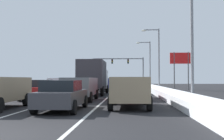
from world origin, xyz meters
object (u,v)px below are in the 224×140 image
object	(u,v)px
suv_gray_center_lane_second	(80,87)
street_lamp_right_mid	(157,54)
street_lamp_right_far	(148,60)
suv_red_right_lane_second	(128,86)
suv_green_center_lane_fifth	(105,83)
sedan_red_left_lane_second	(39,90)
sedan_black_left_lane_fourth	(76,85)
box_truck_center_lane_third	(93,76)
suv_tan_right_lane_nearest	(130,89)
sedan_black_right_lane_fourth	(126,85)
sedan_maroon_right_lane_fifth	(127,84)
suv_navy_center_lane_fourth	(104,83)
suv_white_left_lane_third	(63,84)
street_lamp_right_near	(187,34)
sedan_charcoal_center_lane_nearest	(62,95)
roadside_sign_right	(181,62)
traffic_light_gantry	(125,64)
sedan_white_right_lane_third	(128,87)
suv_maroon_left_lane_fifth	(83,83)

from	to	relation	value
suv_gray_center_lane_second	street_lamp_right_mid	bearing A→B (deg)	69.29
street_lamp_right_mid	street_lamp_right_far	xyz separation A→B (m)	(-0.52, 9.97, -0.26)
suv_red_right_lane_second	suv_green_center_lane_fifth	world-z (taller)	same
sedan_red_left_lane_second	sedan_black_left_lane_fourth	distance (m)	13.95
box_truck_center_lane_third	sedan_red_left_lane_second	xyz separation A→B (m)	(-3.37, -6.64, -1.14)
sedan_black_left_lane_fourth	suv_tan_right_lane_nearest	bearing A→B (deg)	-70.40
box_truck_center_lane_third	street_lamp_right_far	xyz separation A→B (m)	(7.17, 22.74, 3.18)
sedan_black_right_lane_fourth	box_truck_center_lane_third	world-z (taller)	box_truck_center_lane_third
sedan_maroon_right_lane_fifth	suv_navy_center_lane_fourth	bearing A→B (deg)	-118.20
sedan_black_right_lane_fourth	suv_green_center_lane_fifth	xyz separation A→B (m)	(-3.36, 6.96, 0.25)
suv_red_right_lane_second	street_lamp_right_mid	world-z (taller)	street_lamp_right_mid
box_truck_center_lane_third	suv_white_left_lane_third	xyz separation A→B (m)	(-3.17, 0.35, -0.88)
suv_green_center_lane_fifth	street_lamp_right_near	world-z (taller)	street_lamp_right_near
sedan_charcoal_center_lane_nearest	roadside_sign_right	world-z (taller)	roadside_sign_right
suv_navy_center_lane_fourth	street_lamp_right_mid	world-z (taller)	street_lamp_right_mid
box_truck_center_lane_third	street_lamp_right_near	bearing A→B (deg)	-42.67
suv_white_left_lane_third	traffic_light_gantry	distance (m)	30.68
sedan_maroon_right_lane_fifth	sedan_charcoal_center_lane_nearest	bearing A→B (deg)	-96.45
sedan_red_left_lane_second	street_lamp_right_mid	size ratio (longest dim) A/B	0.50
suv_gray_center_lane_second	suv_tan_right_lane_nearest	bearing A→B (deg)	-51.36
sedan_charcoal_center_lane_nearest	sedan_black_left_lane_fourth	bearing A→B (deg)	99.44
suv_tan_right_lane_nearest	suv_gray_center_lane_second	bearing A→B (deg)	128.64
sedan_maroon_right_lane_fifth	box_truck_center_lane_third	size ratio (longest dim) A/B	0.62
suv_gray_center_lane_second	street_lamp_right_near	xyz separation A→B (m)	(7.76, 0.30, 3.82)
traffic_light_gantry	suv_navy_center_lane_fourth	bearing A→B (deg)	-96.70
sedan_black_left_lane_fourth	street_lamp_right_near	bearing A→B (deg)	-52.68
sedan_white_right_lane_third	sedan_black_left_lane_fourth	bearing A→B (deg)	137.26
suv_red_right_lane_second	sedan_white_right_lane_third	distance (m)	6.38
suv_tan_right_lane_nearest	suv_navy_center_lane_fourth	xyz separation A→B (m)	(-3.33, 20.32, 0.00)
box_truck_center_lane_third	roadside_sign_right	world-z (taller)	roadside_sign_right
sedan_red_left_lane_second	sedan_charcoal_center_lane_nearest	bearing A→B (deg)	-62.76
suv_white_left_lane_third	street_lamp_right_near	bearing A→B (deg)	-34.49
suv_tan_right_lane_nearest	suv_white_left_lane_third	xyz separation A→B (m)	(-6.77, 12.29, 0.00)
street_lamp_right_far	suv_white_left_lane_third	bearing A→B (deg)	-114.78
suv_white_left_lane_third	street_lamp_right_far	xyz separation A→B (m)	(10.34, 22.39, 4.06)
suv_white_left_lane_third	suv_navy_center_lane_fourth	bearing A→B (deg)	66.82
suv_green_center_lane_fifth	street_lamp_right_far	xyz separation A→B (m)	(7.29, 7.89, 4.06)
suv_navy_center_lane_fourth	roadside_sign_right	bearing A→B (deg)	19.30
street_lamp_right_far	suv_navy_center_lane_fourth	bearing A→B (deg)	-115.66
sedan_maroon_right_lane_fifth	street_lamp_right_far	distance (m)	10.34
street_lamp_right_near	street_lamp_right_far	bearing A→B (deg)	91.18
suv_green_center_lane_fifth	suv_maroon_left_lane_fifth	size ratio (longest dim) A/B	1.00
sedan_maroon_right_lane_fifth	box_truck_center_lane_third	bearing A→B (deg)	-103.36
suv_red_right_lane_second	sedan_maroon_right_lane_fifth	world-z (taller)	suv_red_right_lane_second
suv_tan_right_lane_nearest	sedan_white_right_lane_third	distance (m)	13.03
suv_red_right_lane_second	suv_gray_center_lane_second	xyz separation A→B (m)	(-3.48, -2.19, 0.00)
box_truck_center_lane_third	suv_green_center_lane_fifth	size ratio (longest dim) A/B	1.47
suv_red_right_lane_second	suv_white_left_lane_third	size ratio (longest dim) A/B	1.00
traffic_light_gantry	roadside_sign_right	bearing A→B (deg)	-65.27
sedan_maroon_right_lane_fifth	traffic_light_gantry	xyz separation A→B (m)	(-0.53, 16.06, 3.97)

